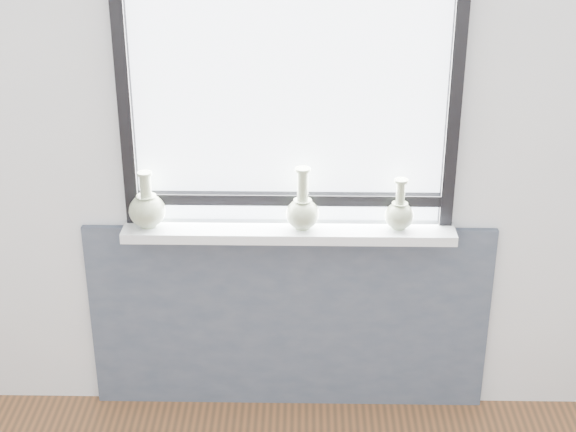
{
  "coord_description": "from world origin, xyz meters",
  "views": [
    {
      "loc": [
        0.06,
        -1.46,
        2.41
      ],
      "look_at": [
        0.0,
        1.55,
        1.02
      ],
      "focal_mm": 55.0,
      "sensor_mm": 36.0,
      "label": 1
    }
  ],
  "objects_px": {
    "vase_b": "(303,210)",
    "vase_c": "(399,213)",
    "vase_a": "(147,208)",
    "windowsill": "(289,231)"
  },
  "relations": [
    {
      "from": "vase_b",
      "to": "vase_c",
      "type": "distance_m",
      "value": 0.38
    },
    {
      "from": "vase_b",
      "to": "vase_a",
      "type": "bearing_deg",
      "value": 179.46
    },
    {
      "from": "vase_a",
      "to": "vase_b",
      "type": "relative_size",
      "value": 0.91
    },
    {
      "from": "windowsill",
      "to": "vase_b",
      "type": "xyz_separation_m",
      "value": [
        0.05,
        -0.01,
        0.1
      ]
    },
    {
      "from": "vase_a",
      "to": "vase_b",
      "type": "xyz_separation_m",
      "value": [
        0.61,
        -0.01,
        -0.0
      ]
    },
    {
      "from": "windowsill",
      "to": "vase_b",
      "type": "bearing_deg",
      "value": -11.44
    },
    {
      "from": "vase_c",
      "to": "vase_a",
      "type": "bearing_deg",
      "value": 179.99
    },
    {
      "from": "windowsill",
      "to": "vase_a",
      "type": "height_order",
      "value": "vase_a"
    },
    {
      "from": "vase_b",
      "to": "vase_c",
      "type": "height_order",
      "value": "vase_b"
    },
    {
      "from": "vase_b",
      "to": "vase_c",
      "type": "bearing_deg",
      "value": 0.84
    }
  ]
}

